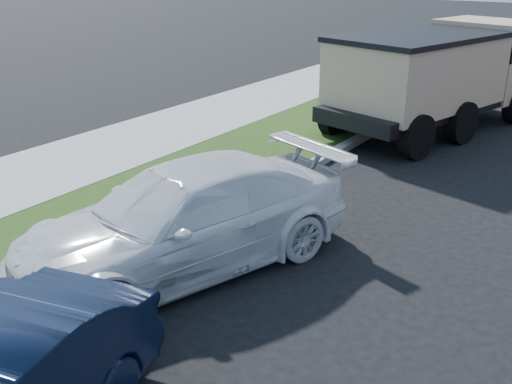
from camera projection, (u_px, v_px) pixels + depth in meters
The scene contains 5 objects.
ground at pixel (300, 305), 8.06m from camera, with size 120.00×120.00×0.00m, color black.
streetside at pixel (118, 178), 12.48m from camera, with size 6.12×50.00×0.15m.
parking_meter at pixel (155, 189), 9.20m from camera, with size 0.21×0.17×1.28m.
white_wagon at pixel (189, 217), 8.86m from camera, with size 2.16×5.31×1.54m, color silver.
dump_truck at pixel (443, 72), 15.86m from camera, with size 4.20×7.30×2.70m.
Camera 1 is at (3.40, -6.08, 4.39)m, focal length 42.00 mm.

